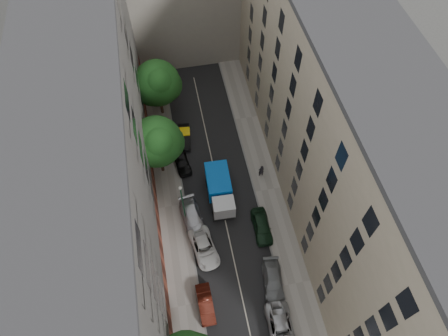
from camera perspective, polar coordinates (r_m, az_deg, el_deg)
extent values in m
plane|color=#4C4C49|center=(45.13, -0.53, -4.35)|extent=(120.00, 120.00, 0.00)
cube|color=black|center=(45.13, -0.53, -4.34)|extent=(8.00, 44.00, 0.02)
cube|color=gray|center=(44.93, -7.47, -5.44)|extent=(3.00, 44.00, 0.15)
cube|color=gray|center=(45.87, 6.24, -3.12)|extent=(3.00, 44.00, 0.15)
cube|color=#534F4D|center=(37.25, -17.52, 0.60)|extent=(8.00, 44.00, 20.00)
cube|color=tan|center=(39.48, 15.32, 5.70)|extent=(8.00, 44.00, 20.00)
cube|color=black|center=(44.63, -0.58, -3.84)|extent=(2.65, 6.30, 0.34)
cube|color=#B3B5B8|center=(42.68, -0.04, -5.64)|extent=(2.37, 1.93, 1.95)
cube|color=blue|center=(44.12, -0.85, -1.92)|extent=(2.68, 4.23, 2.07)
cylinder|color=black|center=(43.64, -1.46, -6.62)|extent=(0.32, 0.97, 0.97)
cylinder|color=black|center=(43.84, 1.37, -6.13)|extent=(0.32, 0.97, 0.97)
cylinder|color=black|center=(45.61, -2.36, -2.20)|extent=(0.32, 0.97, 0.97)
cylinder|color=black|center=(45.80, 0.33, -1.75)|extent=(0.32, 0.97, 0.97)
imported|color=#4D180F|center=(40.02, -2.64, -18.84)|extent=(1.45, 3.95, 1.29)
imported|color=silver|center=(41.83, -2.86, -11.33)|extent=(3.02, 5.20, 1.36)
imported|color=silver|center=(43.28, -4.54, -7.11)|extent=(2.68, 5.31, 1.48)
imported|color=black|center=(47.27, -6.06, 0.95)|extent=(2.19, 4.25, 1.38)
imported|color=black|center=(49.47, -5.70, 4.43)|extent=(1.77, 4.09, 1.31)
imported|color=#B7B8BC|center=(39.74, 8.15, -21.86)|extent=(2.58, 5.19, 1.41)
imported|color=slate|center=(40.88, 7.04, -15.73)|extent=(2.46, 4.81, 1.34)
imported|color=black|center=(42.89, 5.41, -8.28)|extent=(1.87, 4.42, 1.49)
cylinder|color=#382619|center=(46.44, -8.90, 0.64)|extent=(0.36, 0.36, 2.64)
cylinder|color=#382619|center=(44.62, -9.27, 2.29)|extent=(0.24, 0.24, 1.88)
sphere|color=#184617|center=(43.17, -9.60, 3.74)|extent=(5.63, 5.63, 5.63)
sphere|color=#184617|center=(44.09, -8.34, 3.61)|extent=(4.22, 4.22, 4.22)
sphere|color=#184617|center=(43.31, -10.35, 2.64)|extent=(3.94, 3.94, 3.94)
sphere|color=#184617|center=(41.89, -9.41, 3.75)|extent=(3.66, 3.66, 3.66)
cylinder|color=#382619|center=(52.19, -8.93, 8.79)|extent=(0.36, 0.36, 2.53)
cylinder|color=#382619|center=(50.63, -9.25, 10.45)|extent=(0.24, 0.24, 1.81)
sphere|color=#184617|center=(49.40, -9.53, 11.88)|extent=(5.63, 5.63, 5.63)
sphere|color=#184617|center=(50.28, -8.41, 11.66)|extent=(4.22, 4.22, 4.22)
sphere|color=#184617|center=(49.41, -10.21, 10.93)|extent=(3.94, 3.94, 3.94)
sphere|color=#184617|center=(48.17, -9.35, 12.08)|extent=(3.66, 3.66, 3.66)
cylinder|color=#195839|center=(40.92, -5.84, -5.35)|extent=(0.14, 0.14, 6.68)
sphere|color=silver|center=(37.94, -6.28, -2.86)|extent=(0.36, 0.36, 0.36)
imported|color=black|center=(45.99, 5.34, -0.39)|extent=(0.72, 0.52, 1.85)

